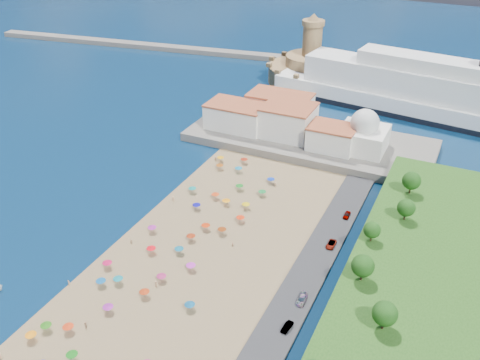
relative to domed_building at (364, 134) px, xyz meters
The scene contains 12 objects.
ground 77.60m from the domed_building, 112.91° to the right, with size 700.00×700.00×0.00m, color #071938.
terrace 21.44m from the domed_building, behind, with size 90.00×36.00×3.00m, color #59544C.
jetty 56.51m from the domed_building, 138.62° to the left, with size 18.00×70.00×2.40m, color #59544C.
breakwater 162.43m from the domed_building, 149.64° to the left, with size 200.00×7.00×2.60m, color #59544C.
waterfront_buildings 33.17m from the domed_building, behind, with size 57.00×29.00×11.00m.
domed_building is the anchor object (origin of this frame).
fortress 79.11m from the domed_building, 122.08° to the left, with size 40.00×40.00×32.40m.
cruise_ship 50.74m from the domed_building, 70.71° to the left, with size 138.52×37.41×29.93m.
beach_parasols 87.16m from the domed_building, 111.59° to the right, with size 30.00×115.40×2.20m.
beachgoers 80.92m from the domed_building, 115.41° to the right, with size 32.51×97.84×1.82m.
parked_cars 66.92m from the domed_building, 84.82° to the right, with size 2.19×52.79×1.36m.
hillside_trees 79.53m from the domed_building, 75.97° to the right, with size 17.95×107.95×6.96m.
Camera 1 is at (63.05, -100.43, 88.12)m, focal length 40.00 mm.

